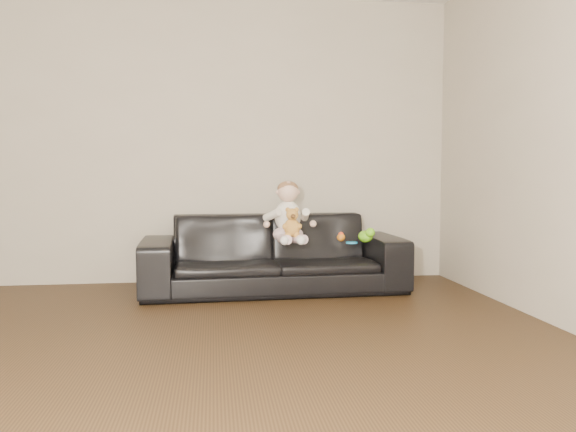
{
  "coord_description": "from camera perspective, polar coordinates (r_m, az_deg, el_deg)",
  "views": [
    {
      "loc": [
        0.31,
        -2.45,
        0.98
      ],
      "look_at": [
        0.92,
        2.14,
        0.64
      ],
      "focal_mm": 35.0,
      "sensor_mm": 36.0,
      "label": 1
    }
  ],
  "objects": [
    {
      "name": "floor",
      "position": [
        2.66,
        -14.33,
        -17.54
      ],
      "size": [
        5.5,
        5.5,
        0.0
      ],
      "primitive_type": "plane",
      "color": "#362413",
      "rests_on": "ground"
    },
    {
      "name": "wall_back",
      "position": [
        5.22,
        -11.05,
        7.62
      ],
      "size": [
        5.0,
        0.0,
        5.0
      ],
      "primitive_type": "plane",
      "rotation": [
        1.57,
        0.0,
        0.0
      ],
      "color": "#B7AD99",
      "rests_on": "ground"
    },
    {
      "name": "sofa",
      "position": [
        4.78,
        -1.51,
        -3.76
      ],
      "size": [
        2.22,
        0.93,
        0.64
      ],
      "primitive_type": "imported",
      "rotation": [
        0.0,
        0.0,
        0.03
      ],
      "color": "black",
      "rests_on": "floor"
    },
    {
      "name": "baby",
      "position": [
        4.64,
        0.02,
        0.05
      ],
      "size": [
        0.38,
        0.46,
        0.51
      ],
      "rotation": [
        0.0,
        0.0,
        0.27
      ],
      "color": "silver",
      "rests_on": "sofa"
    },
    {
      "name": "teddy_bear",
      "position": [
        4.49,
        0.41,
        -0.7
      ],
      "size": [
        0.16,
        0.15,
        0.24
      ],
      "rotation": [
        0.0,
        0.0,
        0.3
      ],
      "color": "#C58A38",
      "rests_on": "sofa"
    },
    {
      "name": "toy_green",
      "position": [
        4.7,
        7.87,
        -2.07
      ],
      "size": [
        0.16,
        0.17,
        0.1
      ],
      "primitive_type": "ellipsoid",
      "rotation": [
        0.0,
        0.0,
        -0.28
      ],
      "color": "#6ED819",
      "rests_on": "sofa"
    },
    {
      "name": "toy_rattle",
      "position": [
        4.75,
        5.4,
        -2.18
      ],
      "size": [
        0.07,
        0.07,
        0.07
      ],
      "primitive_type": "sphere",
      "rotation": [
        0.0,
        0.0,
        0.07
      ],
      "color": "orange",
      "rests_on": "sofa"
    },
    {
      "name": "toy_blue_disc",
      "position": [
        4.63,
        6.49,
        -2.7
      ],
      "size": [
        0.12,
        0.12,
        0.01
      ],
      "primitive_type": "cylinder",
      "rotation": [
        0.0,
        0.0,
        0.29
      ],
      "color": "#1A89D0",
      "rests_on": "sofa"
    }
  ]
}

